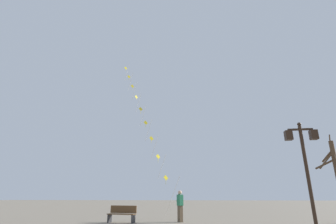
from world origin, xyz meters
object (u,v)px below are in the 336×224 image
Objects in this scene: twin_lantern_lamp_post at (304,154)px; kite_train at (143,117)px; kite_flyer at (180,205)px; park_bench at (122,214)px.

twin_lantern_lamp_post is 14.88m from kite_train.
kite_train is 9.35× the size of kite_flyer.
kite_train reaches higher than twin_lantern_lamp_post.
park_bench is at bearing 72.05° from kite_flyer.
park_bench is at bearing -85.41° from kite_train.
twin_lantern_lamp_post is at bearing -48.39° from kite_train.
kite_train reaches higher than kite_flyer.
kite_flyer reaches higher than park_bench.
kite_train reaches higher than park_bench.
park_bench is (-3.17, -0.81, -0.45)m from kite_flyer.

